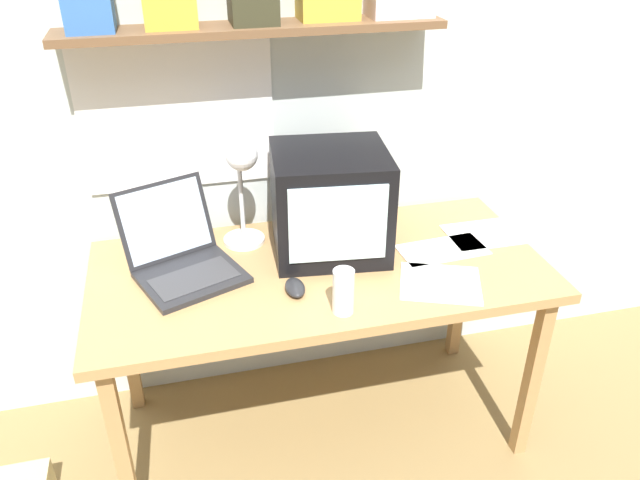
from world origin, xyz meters
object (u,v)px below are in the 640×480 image
(computer_mouse, at_px, (295,288))
(open_notebook, at_px, (482,234))
(loose_paper_near_monitor, at_px, (440,283))
(printed_handout, at_px, (443,250))
(laptop, at_px, (180,252))
(crt_monitor, at_px, (330,202))
(corner_desk, at_px, (320,283))
(juice_glass, at_px, (343,294))
(desk_lamp, at_px, (242,176))

(computer_mouse, height_order, open_notebook, computer_mouse)
(loose_paper_near_monitor, bearing_deg, printed_handout, 64.46)
(laptop, relative_size, printed_handout, 1.40)
(crt_monitor, bearing_deg, corner_desk, -112.79)
(printed_handout, bearing_deg, computer_mouse, -167.07)
(computer_mouse, bearing_deg, juice_glass, -48.83)
(corner_desk, relative_size, open_notebook, 5.94)
(corner_desk, xyz_separation_m, juice_glass, (0.01, -0.26, 0.13))
(laptop, relative_size, computer_mouse, 4.11)
(juice_glass, xyz_separation_m, computer_mouse, (-0.12, 0.13, -0.05))
(crt_monitor, bearing_deg, computer_mouse, -119.62)
(laptop, bearing_deg, juice_glass, -59.32)
(crt_monitor, distance_m, loose_paper_near_monitor, 0.45)
(laptop, height_order, desk_lamp, desk_lamp)
(corner_desk, height_order, desk_lamp, desk_lamp)
(crt_monitor, height_order, printed_handout, crt_monitor)
(open_notebook, bearing_deg, computer_mouse, -165.20)
(corner_desk, relative_size, printed_handout, 4.81)
(crt_monitor, xyz_separation_m, printed_handout, (0.37, -0.11, -0.17))
(laptop, relative_size, loose_paper_near_monitor, 1.40)
(juice_glass, distance_m, printed_handout, 0.50)
(juice_glass, bearing_deg, crt_monitor, 81.43)
(loose_paper_near_monitor, relative_size, printed_handout, 1.01)
(desk_lamp, height_order, juice_glass, desk_lamp)
(laptop, bearing_deg, printed_handout, -27.37)
(crt_monitor, distance_m, laptop, 0.52)
(computer_mouse, relative_size, printed_handout, 0.34)
(juice_glass, relative_size, computer_mouse, 1.34)
(computer_mouse, xyz_separation_m, loose_paper_near_monitor, (0.45, -0.07, -0.01))
(corner_desk, bearing_deg, juice_glass, -88.72)
(loose_paper_near_monitor, bearing_deg, laptop, 160.39)
(corner_desk, xyz_separation_m, printed_handout, (0.43, -0.00, 0.07))
(corner_desk, bearing_deg, laptop, 168.59)
(crt_monitor, distance_m, desk_lamp, 0.30)
(crt_monitor, height_order, open_notebook, crt_monitor)
(loose_paper_near_monitor, bearing_deg, computer_mouse, 171.81)
(desk_lamp, bearing_deg, corner_desk, -42.51)
(printed_handout, bearing_deg, desk_lamp, 164.70)
(juice_glass, bearing_deg, desk_lamp, 117.06)
(computer_mouse, distance_m, loose_paper_near_monitor, 0.46)
(desk_lamp, xyz_separation_m, computer_mouse, (0.11, -0.30, -0.26))
(crt_monitor, height_order, loose_paper_near_monitor, crt_monitor)
(desk_lamp, distance_m, juice_glass, 0.53)
(loose_paper_near_monitor, xyz_separation_m, printed_handout, (0.09, 0.19, 0.00))
(laptop, relative_size, juice_glass, 3.08)
(desk_lamp, relative_size, computer_mouse, 3.82)
(crt_monitor, bearing_deg, open_notebook, 2.34)
(juice_glass, height_order, computer_mouse, juice_glass)
(desk_lamp, distance_m, computer_mouse, 0.41)
(computer_mouse, bearing_deg, desk_lamp, 109.38)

